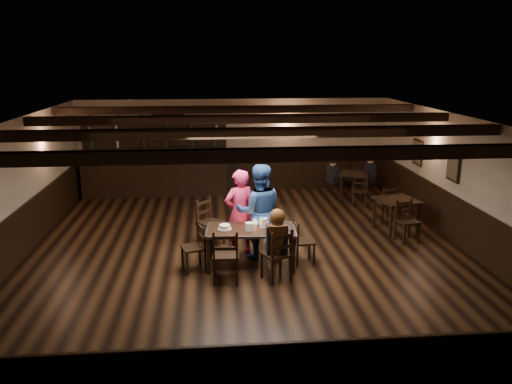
{
  "coord_description": "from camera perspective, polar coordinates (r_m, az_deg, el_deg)",
  "views": [
    {
      "loc": [
        -0.7,
        -9.51,
        3.86
      ],
      "look_at": [
        0.19,
        0.2,
        1.22
      ],
      "focal_mm": 35.0,
      "sensor_mm": 36.0,
      "label": 1
    }
  ],
  "objects": [
    {
      "name": "ground",
      "position": [
        10.29,
        -0.96,
        -6.88
      ],
      "size": [
        10.0,
        10.0,
        0.0
      ],
      "primitive_type": "plane",
      "color": "black",
      "rests_on": "ground"
    },
    {
      "name": "room_shell",
      "position": [
        9.8,
        -0.96,
        2.7
      ],
      "size": [
        9.02,
        10.02,
        2.71
      ],
      "color": "beige",
      "rests_on": "ground"
    },
    {
      "name": "dining_table",
      "position": [
        9.38,
        -0.58,
        -4.65
      ],
      "size": [
        1.74,
        0.97,
        0.75
      ],
      "color": "black",
      "rests_on": "ground"
    },
    {
      "name": "chair_near_left",
      "position": [
        8.73,
        -3.51,
        -6.93
      ],
      "size": [
        0.48,
        0.46,
        0.99
      ],
      "color": "black",
      "rests_on": "ground"
    },
    {
      "name": "chair_near_right",
      "position": [
        8.8,
        2.66,
        -6.8
      ],
      "size": [
        0.59,
        0.58,
        0.98
      ],
      "color": "black",
      "rests_on": "ground"
    },
    {
      "name": "chair_end_left",
      "position": [
        9.35,
        -6.73,
        -5.84
      ],
      "size": [
        0.51,
        0.52,
        0.9
      ],
      "color": "black",
      "rests_on": "ground"
    },
    {
      "name": "chair_end_right",
      "position": [
        9.64,
        5.05,
        -5.26
      ],
      "size": [
        0.41,
        0.43,
        0.86
      ],
      "color": "black",
      "rests_on": "ground"
    },
    {
      "name": "chair_far_pushed",
      "position": [
        10.54,
        -5.58,
        -2.99
      ],
      "size": [
        0.65,
        0.65,
        1.01
      ],
      "color": "black",
      "rests_on": "ground"
    },
    {
      "name": "woman_pink",
      "position": [
        9.91,
        -1.89,
        -2.37
      ],
      "size": [
        0.75,
        0.63,
        1.75
      ],
      "primitive_type": "imported",
      "rotation": [
        0.0,
        0.0,
        3.53
      ],
      "color": "#FF3361",
      "rests_on": "ground"
    },
    {
      "name": "man_blue",
      "position": [
        9.74,
        0.35,
        -2.24
      ],
      "size": [
        0.92,
        0.72,
        1.89
      ],
      "primitive_type": "imported",
      "rotation": [
        0.0,
        0.0,
        3.13
      ],
      "color": "navy",
      "rests_on": "ground"
    },
    {
      "name": "seated_person",
      "position": [
        8.74,
        2.41,
        -4.87
      ],
      "size": [
        0.37,
        0.55,
        0.9
      ],
      "color": "black",
      "rests_on": "ground"
    },
    {
      "name": "cake",
      "position": [
        9.36,
        -3.6,
        -4.01
      ],
      "size": [
        0.26,
        0.26,
        0.08
      ],
      "color": "white",
      "rests_on": "dining_table"
    },
    {
      "name": "plate_stack_a",
      "position": [
        9.26,
        -0.75,
        -3.96
      ],
      "size": [
        0.16,
        0.16,
        0.15
      ],
      "primitive_type": "cylinder",
      "color": "white",
      "rests_on": "dining_table"
    },
    {
      "name": "plate_stack_b",
      "position": [
        9.43,
        0.9,
        -3.52
      ],
      "size": [
        0.15,
        0.15,
        0.17
      ],
      "primitive_type": "cylinder",
      "color": "white",
      "rests_on": "dining_table"
    },
    {
      "name": "tea_light",
      "position": [
        9.48,
        -0.37,
        -3.82
      ],
      "size": [
        0.05,
        0.05,
        0.06
      ],
      "color": "#A5A8AD",
      "rests_on": "dining_table"
    },
    {
      "name": "salt_shaker",
      "position": [
        9.24,
        1.34,
        -4.23
      ],
      "size": [
        0.03,
        0.03,
        0.08
      ],
      "primitive_type": "cylinder",
      "color": "silver",
      "rests_on": "dining_table"
    },
    {
      "name": "pepper_shaker",
      "position": [
        9.28,
        2.05,
        -4.11
      ],
      "size": [
        0.04,
        0.04,
        0.09
      ],
      "primitive_type": "cylinder",
      "color": "#A5A8AD",
      "rests_on": "dining_table"
    },
    {
      "name": "drink_glass",
      "position": [
        9.43,
        1.3,
        -3.7
      ],
      "size": [
        0.08,
        0.08,
        0.12
      ],
      "primitive_type": "cylinder",
      "color": "silver",
      "rests_on": "dining_table"
    },
    {
      "name": "menu_red",
      "position": [
        9.33,
        2.51,
        -4.3
      ],
      "size": [
        0.39,
        0.32,
        0.0
      ],
      "primitive_type": "cube",
      "rotation": [
        0.0,
        0.0,
        0.28
      ],
      "color": "maroon",
      "rests_on": "dining_table"
    },
    {
      "name": "menu_blue",
      "position": [
        9.47,
        2.82,
        -3.99
      ],
      "size": [
        0.37,
        0.28,
        0.0
      ],
      "primitive_type": "cube",
      "rotation": [
        0.0,
        0.0,
        -0.13
      ],
      "color": "#0E1D4A",
      "rests_on": "dining_table"
    },
    {
      "name": "bar_counter",
      "position": [
        14.65,
        -11.37,
        2.52
      ],
      "size": [
        4.29,
        0.7,
        2.2
      ],
      "color": "black",
      "rests_on": "ground"
    },
    {
      "name": "back_table_a",
      "position": [
        11.74,
        15.78,
        -1.28
      ],
      "size": [
        1.02,
        1.02,
        0.75
      ],
      "color": "black",
      "rests_on": "ground"
    },
    {
      "name": "back_table_b",
      "position": [
        14.11,
        11.11,
        1.72
      ],
      "size": [
        1.0,
        1.0,
        0.75
      ],
      "color": "black",
      "rests_on": "ground"
    },
    {
      "name": "bg_patron_left",
      "position": [
        14.06,
        8.74,
        2.42
      ],
      "size": [
        0.29,
        0.37,
        0.67
      ],
      "color": "black",
      "rests_on": "ground"
    },
    {
      "name": "bg_patron_right",
      "position": [
        14.44,
        12.9,
        2.65
      ],
      "size": [
        0.22,
        0.35,
        0.72
      ],
      "color": "black",
      "rests_on": "ground"
    }
  ]
}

